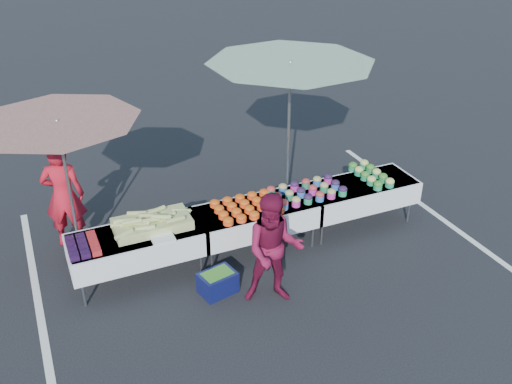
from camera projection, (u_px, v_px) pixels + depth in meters
name	position (u px, v px, depth m)	size (l,w,h in m)	color
ground	(256.00, 249.00, 8.78)	(80.00, 80.00, 0.00)	black
stripe_left	(38.00, 304.00, 7.65)	(0.10, 5.00, 0.00)	silver
stripe_right	(424.00, 206.00, 9.91)	(0.10, 5.00, 0.00)	silver
table_left	(137.00, 244.00, 7.86)	(1.86, 0.81, 0.75)	white
table_center	(256.00, 216.00, 8.50)	(1.86, 0.81, 0.75)	white
table_right	(359.00, 193.00, 9.13)	(1.86, 0.81, 0.75)	white
berry_punnets	(83.00, 246.00, 7.46)	(0.40, 0.54, 0.08)	black
corn_pile	(151.00, 223.00, 7.85)	(1.16, 0.57, 0.26)	#95B25B
plastic_bags	(163.00, 239.00, 7.63)	(0.30, 0.25, 0.05)	white
carrot_bowls	(247.00, 206.00, 8.33)	(0.95, 0.69, 0.11)	#FF491C
potato_cups	(307.00, 191.00, 8.68)	(1.14, 0.58, 0.16)	blue
bean_baskets	(371.00, 174.00, 9.17)	(0.36, 0.86, 0.15)	#228859
vendor	(64.00, 195.00, 8.52)	(0.62, 0.40, 1.69)	red
customer	(274.00, 250.00, 7.37)	(0.77, 0.60, 1.59)	maroon
umbrella_left	(59.00, 134.00, 7.52)	(2.34, 2.34, 2.26)	black
umbrella_right	(290.00, 76.00, 8.58)	(3.26, 3.26, 2.64)	black
storage_bin	(218.00, 282.00, 7.79)	(0.55, 0.45, 0.32)	#0D1242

